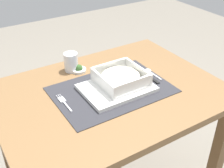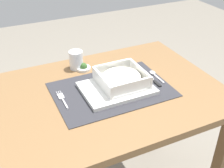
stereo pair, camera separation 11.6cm
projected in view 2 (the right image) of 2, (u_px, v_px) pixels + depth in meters
name	position (u px, v px, depth m)	size (l,w,h in m)	color
dining_table	(110.00, 114.00, 1.23)	(0.91, 0.67, 0.74)	brown
placemat	(112.00, 90.00, 1.17)	(0.47, 0.32, 0.00)	#2D2D33
serving_plate	(117.00, 88.00, 1.17)	(0.28, 0.20, 0.02)	white
porridge_bowl	(121.00, 79.00, 1.17)	(0.18, 0.18, 0.06)	white
fork	(62.00, 98.00, 1.12)	(0.02, 0.13, 0.00)	silver
spoon	(154.00, 74.00, 1.27)	(0.02, 0.11, 0.01)	silver
butter_knife	(153.00, 80.00, 1.23)	(0.01, 0.13, 0.01)	black
drinking_glass	(76.00, 61.00, 1.31)	(0.06, 0.06, 0.08)	white
condiment_saucer	(83.00, 68.00, 1.31)	(0.07, 0.07, 0.04)	white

